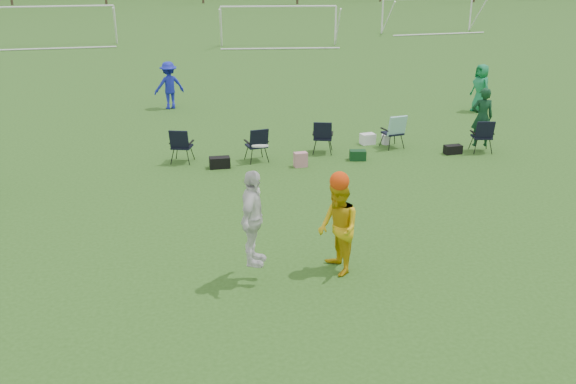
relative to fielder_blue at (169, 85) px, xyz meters
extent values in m
plane|color=#2A5219|center=(2.38, -14.60, -0.87)|extent=(260.00, 260.00, 0.00)
imported|color=#1721B1|center=(0.00, 0.00, 0.00)|extent=(1.28, 0.98, 1.75)
imported|color=#16804B|center=(11.26, -2.12, 0.00)|extent=(0.75, 0.96, 1.74)
imported|color=white|center=(1.82, -14.05, 0.33)|extent=(0.69, 1.07, 1.69)
imported|color=gold|center=(3.35, -13.88, -0.02)|extent=(0.78, 0.93, 1.71)
sphere|color=#E83D0C|center=(3.35, -13.88, 0.87)|extent=(0.34, 0.34, 0.34)
cylinder|color=white|center=(1.96, -14.15, 1.64)|extent=(0.27, 0.27, 0.07)
imported|color=#0E341C|center=(9.14, -6.93, 0.13)|extent=(0.68, 0.50, 1.71)
cube|color=black|center=(1.52, -7.47, -0.72)|extent=(0.57, 0.33, 0.30)
cube|color=#CA838F|center=(3.70, -7.69, -0.67)|extent=(0.38, 0.27, 0.40)
cube|color=#0F3818|center=(5.38, -7.32, -0.73)|extent=(0.48, 0.34, 0.28)
cube|color=white|center=(6.08, -5.77, -0.71)|extent=(0.48, 0.39, 0.32)
cylinder|color=silver|center=(6.62, -5.87, -0.72)|extent=(0.26, 0.26, 0.30)
cube|color=black|center=(8.26, -7.13, -0.74)|extent=(0.53, 0.32, 0.26)
cube|color=black|center=(0.52, -6.80, -0.39)|extent=(0.74, 0.74, 0.96)
cube|color=black|center=(2.56, -6.99, -0.39)|extent=(0.72, 0.72, 0.96)
cube|color=black|center=(4.55, -6.46, -0.39)|extent=(0.73, 0.73, 0.96)
cube|color=black|center=(6.70, -6.24, -0.39)|extent=(0.73, 0.73, 0.96)
cube|color=black|center=(9.14, -7.03, -0.39)|extent=(0.67, 0.67, 0.96)
cylinder|color=white|center=(-3.98, 19.71, 0.33)|extent=(0.12, 0.12, 2.40)
cylinder|color=white|center=(-7.62, 19.40, 1.53)|extent=(7.28, 0.76, 0.12)
cylinder|color=white|center=(2.74, 17.65, 0.33)|extent=(0.12, 0.12, 2.40)
cylinder|color=white|center=(10.02, 17.14, 0.33)|extent=(0.12, 0.12, 2.40)
cylinder|color=white|center=(6.38, 17.40, 1.53)|extent=(7.29, 0.63, 0.12)
cylinder|color=white|center=(14.77, 22.89, 0.33)|extent=(0.12, 0.12, 2.40)
cylinder|color=white|center=(22.00, 23.90, 0.33)|extent=(0.12, 0.12, 2.40)
camera|label=1|loc=(0.98, -24.07, 4.52)|focal=40.00mm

